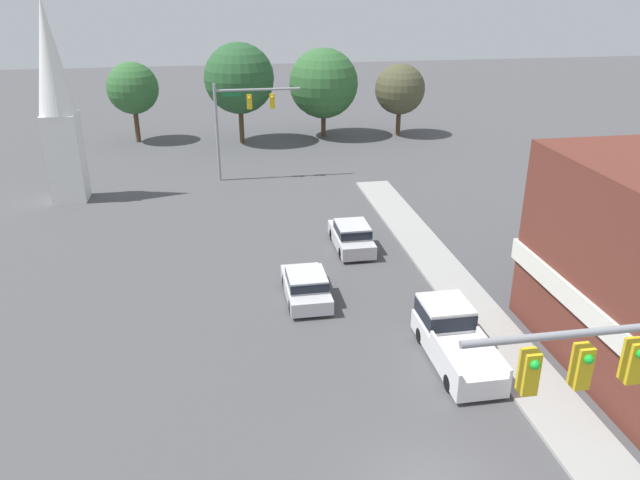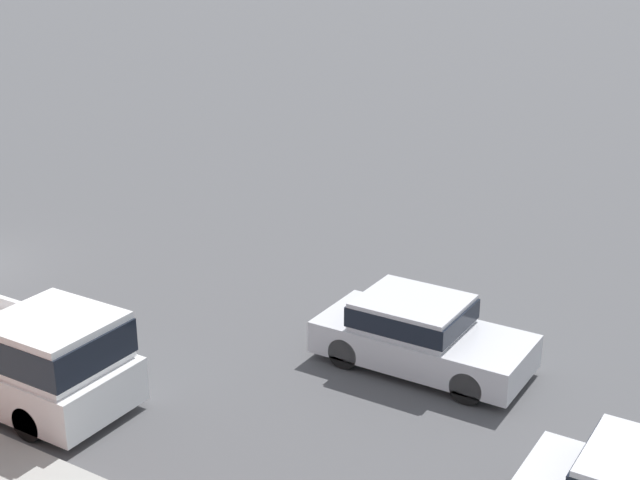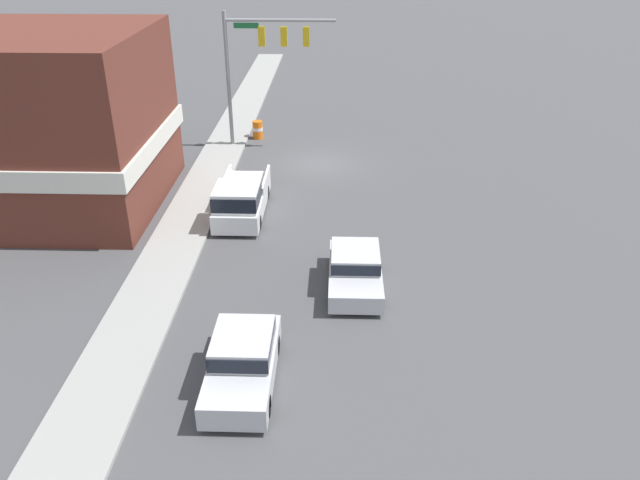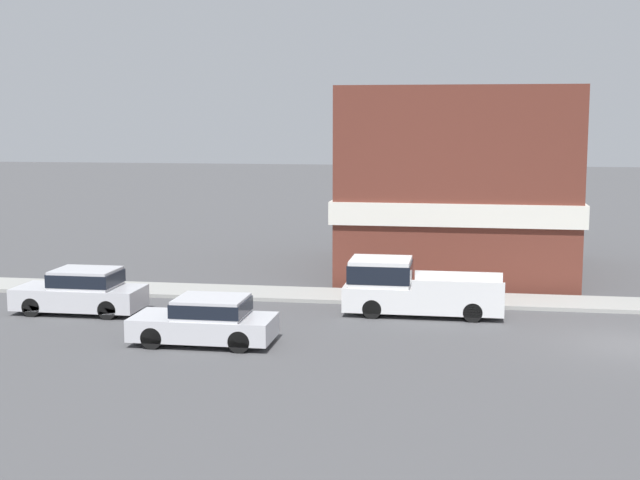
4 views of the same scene
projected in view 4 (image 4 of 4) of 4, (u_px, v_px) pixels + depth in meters
ground_plane at (634, 346)px, 26.87m from camera, size 200.00×200.00×0.00m
sidewalk_curb at (606, 304)px, 32.43m from camera, size 2.40×60.00×0.14m
car_lead at (207, 319)px, 27.00m from camera, size 1.95×4.31×1.44m
car_oncoming at (82, 290)px, 31.25m from camera, size 1.89×4.45×1.57m
pickup_truck_parked at (407, 287)px, 31.07m from camera, size 2.05×5.48×1.94m
corner_brick_building at (458, 183)px, 39.73m from camera, size 11.12×9.99×8.07m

